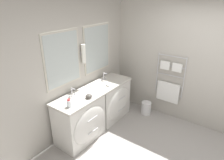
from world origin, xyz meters
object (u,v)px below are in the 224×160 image
at_px(vanity_right, 111,100).
at_px(toiletry_bottle, 69,103).
at_px(vanity_left, 81,120).
at_px(amenity_bowl, 89,96).
at_px(waste_bin, 146,108).

bearing_deg(vanity_right, toiletry_bottle, -177.36).
relative_size(vanity_left, amenity_bowl, 7.68).
distance_m(vanity_left, amenity_bowl, 0.50).
xyz_separation_m(vanity_left, waste_bin, (1.54, -0.59, -0.29)).
relative_size(vanity_left, vanity_right, 1.00).
xyz_separation_m(vanity_left, toiletry_bottle, (-0.29, -0.06, 0.50)).
height_order(vanity_left, waste_bin, vanity_left).
xyz_separation_m(toiletry_bottle, amenity_bowl, (0.42, -0.06, -0.03)).
bearing_deg(amenity_bowl, vanity_left, 139.07).
bearing_deg(toiletry_bottle, amenity_bowl, -7.56).
height_order(vanity_right, amenity_bowl, amenity_bowl).
height_order(vanity_right, waste_bin, vanity_right).
height_order(vanity_left, vanity_right, same).
bearing_deg(vanity_left, vanity_right, 0.00).
xyz_separation_m(amenity_bowl, waste_bin, (1.41, -0.47, -0.76)).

